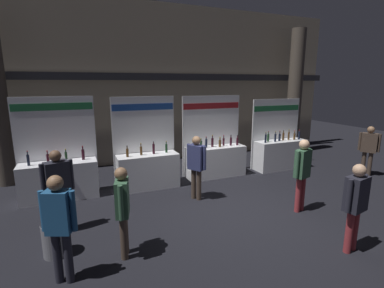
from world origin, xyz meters
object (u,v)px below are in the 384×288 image
at_px(exhibitor_booth_0, 59,175).
at_px(visitor_4, 123,205).
at_px(exhibitor_booth_2, 215,157).
at_px(visitor_0, 302,170).
at_px(visitor_1, 356,200).
at_px(visitor_2, 59,221).
at_px(visitor_3, 369,147).
at_px(trash_bin, 55,239).
at_px(visitor_6, 58,183).
at_px(visitor_5, 196,162).
at_px(exhibitor_booth_1, 148,166).
at_px(exhibitor_booth_3, 280,151).

xyz_separation_m(exhibitor_booth_0, visitor_4, (1.10, -3.19, 0.32)).
xyz_separation_m(exhibitor_booth_2, visitor_0, (0.65, -3.05, 0.39)).
relative_size(visitor_1, visitor_2, 0.96).
xyz_separation_m(exhibitor_booth_0, visitor_3, (9.00, -1.71, 0.33)).
bearing_deg(trash_bin, visitor_6, 84.47).
bearing_deg(visitor_5, exhibitor_booth_2, -72.38).
distance_m(exhibitor_booth_2, visitor_0, 3.14).
bearing_deg(exhibitor_booth_0, visitor_5, -23.57).
xyz_separation_m(visitor_1, visitor_3, (4.20, 2.85, -0.01)).
xyz_separation_m(exhibitor_booth_0, visitor_5, (3.20, -1.40, 0.36)).
height_order(trash_bin, visitor_4, visitor_4).
height_order(exhibitor_booth_1, visitor_5, exhibitor_booth_1).
distance_m(visitor_1, visitor_4, 3.95).
relative_size(visitor_0, visitor_1, 1.06).
distance_m(visitor_4, visitor_5, 2.77).
height_order(visitor_0, visitor_1, visitor_0).
xyz_separation_m(visitor_4, visitor_5, (2.11, 1.80, 0.04)).
distance_m(visitor_2, visitor_6, 1.66).
xyz_separation_m(exhibitor_booth_3, visitor_1, (-2.12, -4.54, 0.35)).
relative_size(exhibitor_booth_2, visitor_2, 1.51).
bearing_deg(trash_bin, exhibitor_booth_2, 32.00).
xyz_separation_m(visitor_1, visitor_5, (-1.60, 3.17, 0.02)).
distance_m(visitor_1, visitor_6, 5.45).
xyz_separation_m(visitor_0, visitor_4, (-4.05, -0.24, -0.06)).
height_order(exhibitor_booth_2, visitor_2, exhibitor_booth_2).
height_order(visitor_2, visitor_3, visitor_2).
distance_m(visitor_5, visitor_6, 3.16).
bearing_deg(exhibitor_booth_3, exhibitor_booth_1, -179.29).
xyz_separation_m(exhibitor_booth_0, visitor_2, (0.15, -3.51, 0.37)).
bearing_deg(visitor_0, visitor_1, 62.20).
bearing_deg(visitor_4, visitor_5, -35.78).
bearing_deg(exhibitor_booth_3, visitor_6, -165.10).
bearing_deg(trash_bin, visitor_5, 22.29).
bearing_deg(exhibitor_booth_0, visitor_2, -87.55).
bearing_deg(visitor_0, visitor_5, -54.49).
relative_size(exhibitor_booth_0, visitor_0, 1.53).
relative_size(trash_bin, visitor_1, 0.38).
bearing_deg(exhibitor_booth_1, exhibitor_booth_3, 0.71).
bearing_deg(exhibitor_booth_2, visitor_6, -156.21).
relative_size(exhibitor_booth_1, visitor_5, 1.56).
xyz_separation_m(exhibitor_booth_3, visitor_4, (-5.82, -3.16, 0.33)).
height_order(exhibitor_booth_3, visitor_6, exhibitor_booth_3).
bearing_deg(exhibitor_booth_3, visitor_4, -151.48).
distance_m(exhibitor_booth_3, trash_bin, 7.43).
xyz_separation_m(visitor_5, visitor_6, (-3.13, -0.45, 0.03)).
distance_m(visitor_2, visitor_5, 3.71).
xyz_separation_m(visitor_2, visitor_6, (-0.07, 1.66, 0.02)).
height_order(exhibitor_booth_1, visitor_3, exhibitor_booth_1).
height_order(visitor_2, visitor_6, same).
bearing_deg(visitor_6, visitor_2, 76.29).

